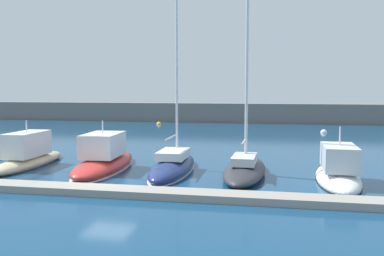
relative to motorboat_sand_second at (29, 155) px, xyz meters
name	(u,v)px	position (x,y,z in m)	size (l,w,h in m)	color
ground_plane	(108,185)	(7.26, -4.22, -0.77)	(120.00, 120.00, 0.00)	navy
dock_pier	(93,190)	(7.26, -6.15, -0.59)	(31.00, 1.41, 0.36)	gray
breakwater_seawall	(219,113)	(7.26, 39.57, 0.67)	(108.00, 3.04, 2.88)	slate
motorboat_sand_second	(29,155)	(0.00, 0.00, 0.00)	(2.32, 8.29, 3.24)	beige
motorboat_red_third	(104,159)	(5.32, -0.10, -0.11)	(3.31, 9.21, 3.35)	#B72D28
sailboat_navy_fourth	(173,165)	(9.78, -0.07, -0.31)	(2.45, 8.63, 18.45)	navy
sailboat_charcoal_fifth	(245,166)	(14.18, -0.26, -0.22)	(2.48, 8.40, 17.84)	#2D2D33
motorboat_white_sixth	(338,173)	(19.31, -1.06, -0.25)	(2.37, 7.17, 3.50)	white
mooring_buoy_white	(324,133)	(21.33, 26.04, -0.77)	(0.78, 0.78, 0.78)	white
mooring_buoy_yellow	(159,124)	(-0.55, 33.60, -0.77)	(0.71, 0.71, 0.71)	yellow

